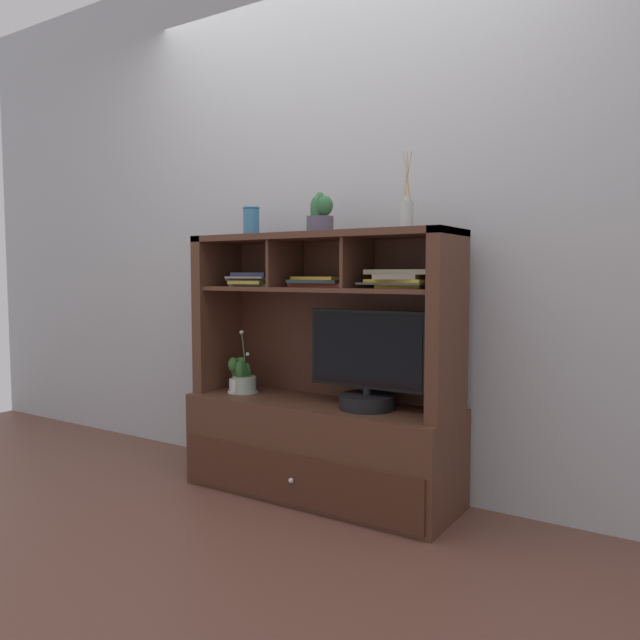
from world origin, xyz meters
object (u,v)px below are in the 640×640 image
object	(u,v)px
magazine_stack_left	(258,280)
diffuser_bottle	(407,214)
potted_orchid	(244,384)
magazine_stack_right	(322,282)
potted_succulent	(320,217)
media_console	(321,416)
tv_monitor	(367,369)
magazine_stack_centre	(403,279)
ceramic_vase	(251,222)
potted_fern	(240,375)

from	to	relation	value
magazine_stack_left	diffuser_bottle	bearing A→B (deg)	1.45
potted_orchid	diffuser_bottle	size ratio (longest dim) A/B	0.96
magazine_stack_right	potted_succulent	xyz separation A→B (m)	(0.01, -0.04, 0.30)
media_console	tv_monitor	distance (m)	0.37
magazine_stack_right	tv_monitor	bearing A→B (deg)	-12.43
magazine_stack_right	potted_orchid	bearing A→B (deg)	-170.67
potted_orchid	potted_succulent	distance (m)	0.93
media_console	magazine_stack_right	size ratio (longest dim) A/B	4.32
media_console	potted_orchid	bearing A→B (deg)	-174.90
media_console	magazine_stack_centre	world-z (taller)	media_console
diffuser_bottle	potted_succulent	distance (m)	0.43
magazine_stack_left	diffuser_bottle	world-z (taller)	diffuser_bottle
magazine_stack_centre	ceramic_vase	bearing A→B (deg)	177.27
media_console	potted_fern	size ratio (longest dim) A/B	7.28
potted_orchid	magazine_stack_centre	world-z (taller)	magazine_stack_centre
magazine_stack_left	potted_succulent	world-z (taller)	potted_succulent
diffuser_bottle	ceramic_vase	xyz separation A→B (m)	(-0.86, 0.01, 0.01)
tv_monitor	magazine_stack_left	distance (m)	0.75
media_console	diffuser_bottle	world-z (taller)	diffuser_bottle
media_console	magazine_stack_left	world-z (taller)	media_console
potted_fern	ceramic_vase	distance (m)	0.78
media_console	tv_monitor	world-z (taller)	media_console
ceramic_vase	potted_fern	bearing A→B (deg)	-115.54
tv_monitor	magazine_stack_centre	xyz separation A→B (m)	(0.17, 0.01, 0.40)
potted_orchid	magazine_stack_left	world-z (taller)	magazine_stack_left
magazine_stack_centre	magazine_stack_left	bearing A→B (deg)	178.88
potted_fern	magazine_stack_right	distance (m)	0.66
tv_monitor	media_console	bearing A→B (deg)	173.37
media_console	ceramic_vase	distance (m)	1.03
potted_orchid	magazine_stack_left	distance (m)	0.54
potted_orchid	potted_succulent	world-z (taller)	potted_succulent
potted_fern	potted_orchid	bearing A→B (deg)	15.48
potted_orchid	potted_fern	xyz separation A→B (m)	(-0.03, -0.01, 0.04)
magazine_stack_left	magazine_stack_centre	size ratio (longest dim) A/B	0.87
diffuser_bottle	potted_orchid	bearing A→B (deg)	-176.51
magazine_stack_left	tv_monitor	bearing A→B (deg)	-2.20
ceramic_vase	tv_monitor	bearing A→B (deg)	-4.11
potted_fern	magazine_stack_centre	size ratio (longest dim) A/B	0.52
tv_monitor	magazine_stack_right	distance (m)	0.48
potted_orchid	diffuser_bottle	world-z (taller)	diffuser_bottle
magazine_stack_left	ceramic_vase	distance (m)	0.30
media_console	magazine_stack_right	xyz separation A→B (m)	(-0.01, 0.03, 0.64)
tv_monitor	magazine_stack_left	xyz separation A→B (m)	(-0.64, 0.02, 0.40)
tv_monitor	potted_fern	bearing A→B (deg)	-178.81
magazine_stack_centre	potted_succulent	size ratio (longest dim) A/B	1.80
media_console	potted_fern	bearing A→B (deg)	-174.32
potted_fern	tv_monitor	bearing A→B (deg)	1.19
potted_fern	ceramic_vase	xyz separation A→B (m)	(0.03, 0.07, 0.78)
media_console	magazine_stack_right	distance (m)	0.64
magazine_stack_centre	diffuser_bottle	size ratio (longest dim) A/B	1.04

